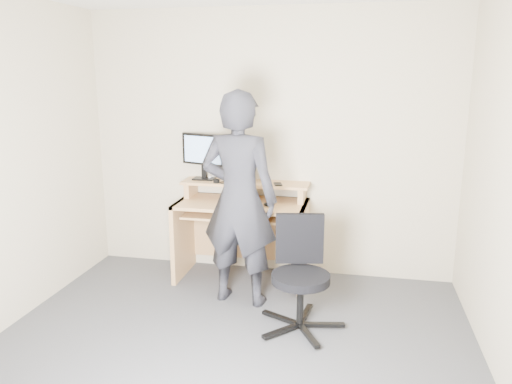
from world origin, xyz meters
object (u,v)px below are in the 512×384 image
(desk, at_px, (244,221))
(monitor, at_px, (203,152))
(office_chair, at_px, (300,269))
(person, at_px, (239,199))

(desk, distance_m, monitor, 0.76)
(desk, bearing_deg, office_chair, -53.58)
(monitor, relative_size, office_chair, 0.54)
(monitor, xyz_separation_m, person, (0.50, -0.63, -0.28))
(desk, distance_m, person, 0.65)
(monitor, height_order, person, person)
(person, bearing_deg, office_chair, 156.57)
(monitor, xyz_separation_m, office_chair, (1.06, -0.96, -0.72))
(office_chair, bearing_deg, monitor, 127.21)
(office_chair, distance_m, person, 0.78)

